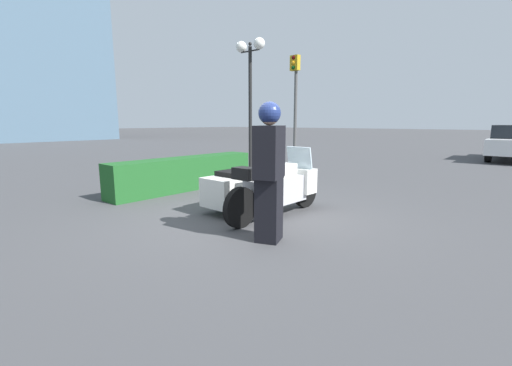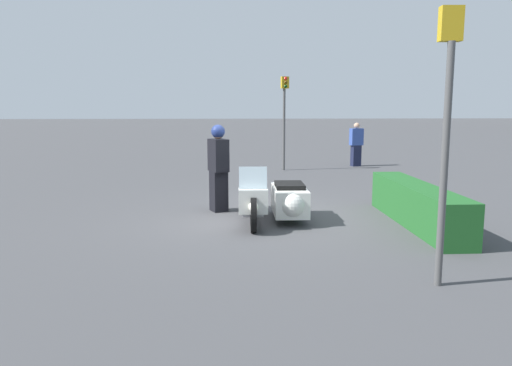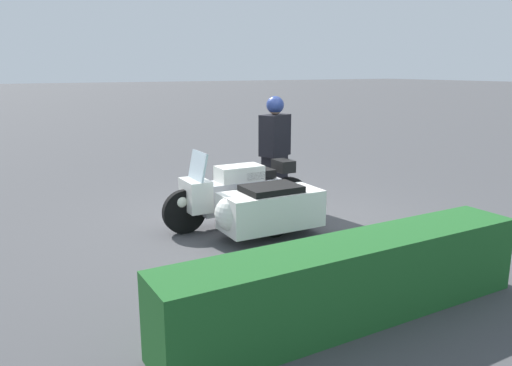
% 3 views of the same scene
% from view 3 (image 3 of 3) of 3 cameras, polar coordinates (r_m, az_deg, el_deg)
% --- Properties ---
extents(ground_plane, '(160.00, 160.00, 0.00)m').
position_cam_3_polar(ground_plane, '(7.53, 2.08, -4.62)').
color(ground_plane, '#424244').
extents(police_motorcycle, '(2.36, 1.35, 1.15)m').
position_cam_3_polar(police_motorcycle, '(7.00, -0.61, -2.10)').
color(police_motorcycle, black).
rests_on(police_motorcycle, ground).
extents(officer_rider, '(0.58, 0.47, 1.84)m').
position_cam_3_polar(officer_rider, '(8.32, 2.16, 3.94)').
color(officer_rider, black).
rests_on(officer_rider, ground).
extents(hedge_bush_curbside, '(3.78, 0.60, 0.76)m').
position_cam_3_polar(hedge_bush_curbside, '(4.72, 10.96, -10.93)').
color(hedge_bush_curbside, '#1E5623').
rests_on(hedge_bush_curbside, ground).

